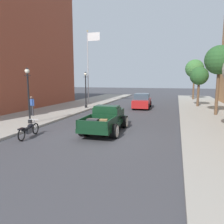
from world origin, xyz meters
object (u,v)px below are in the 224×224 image
at_px(street_lamp_far, 86,87).
at_px(hotrod_truck_dark_green, 107,119).
at_px(pedestrian_sidewalk_left, 32,105).
at_px(flagpole, 89,59).
at_px(street_tree_farthest, 195,69).
at_px(street_tree_second, 219,61).
at_px(car_background_red, 142,101).
at_px(motorcycle_parked, 29,130).
at_px(street_tree_third, 199,76).
at_px(street_lamp_near, 28,91).

bearing_deg(street_lamp_far, hotrod_truck_dark_green, -59.30).
bearing_deg(street_lamp_far, pedestrian_sidewalk_left, -110.54).
bearing_deg(flagpole, street_tree_farthest, 34.25).
height_order(street_lamp_far, street_tree_second, street_tree_second).
distance_m(hotrod_truck_dark_green, street_tree_farthest, 24.06).
height_order(car_background_red, street_tree_second, street_tree_second).
xyz_separation_m(motorcycle_parked, street_lamp_far, (-1.62, 11.58, 1.94)).
height_order(hotrod_truck_dark_green, car_background_red, car_background_red).
bearing_deg(street_tree_third, motorcycle_parked, -121.54).
bearing_deg(car_background_red, street_tree_second, -26.76).
bearing_deg(pedestrian_sidewalk_left, car_background_red, 46.75).
distance_m(street_tree_third, street_tree_farthest, 9.15).
bearing_deg(street_lamp_near, motorcycle_parked, -53.53).
height_order(car_background_red, street_lamp_far, street_lamp_far).
bearing_deg(street_tree_second, car_background_red, 153.24).
distance_m(flagpole, street_tree_third, 13.45).
bearing_deg(street_tree_second, street_tree_third, 99.17).
bearing_deg(motorcycle_parked, flagpole, 100.85).
xyz_separation_m(street_tree_second, street_tree_third, (-0.97, 6.00, -1.21)).
relative_size(hotrod_truck_dark_green, pedestrian_sidewalk_left, 3.02).
bearing_deg(car_background_red, pedestrian_sidewalk_left, -133.25).
bearing_deg(street_tree_farthest, hotrod_truck_dark_green, -106.13).
bearing_deg(street_lamp_near, hotrod_truck_dark_green, 0.12).
relative_size(street_tree_third, street_tree_farthest, 0.74).
xyz_separation_m(motorcycle_parked, street_lamp_near, (-2.02, 2.74, 1.94)).
bearing_deg(street_tree_third, street_lamp_near, -131.47).
relative_size(street_lamp_near, street_tree_third, 0.86).
bearing_deg(motorcycle_parked, street_tree_second, 43.40).
relative_size(hotrod_truck_dark_green, street_tree_second, 0.85).
xyz_separation_m(motorcycle_parked, car_background_red, (4.11, 13.99, 0.33)).
bearing_deg(street_tree_farthest, pedestrian_sidewalk_left, -125.14).
bearing_deg(pedestrian_sidewalk_left, street_tree_farthest, 54.86).
bearing_deg(motorcycle_parked, street_lamp_near, 126.47).
xyz_separation_m(car_background_red, flagpole, (-7.26, 2.45, 5.00)).
bearing_deg(car_background_red, street_tree_farthest, 62.11).
bearing_deg(car_background_red, hotrod_truck_dark_green, -92.44).
relative_size(pedestrian_sidewalk_left, street_lamp_near, 0.43).
bearing_deg(street_tree_farthest, car_background_red, -117.89).
relative_size(car_background_red, street_tree_second, 0.75).
bearing_deg(motorcycle_parked, street_tree_third, 58.46).
distance_m(pedestrian_sidewalk_left, street_tree_second, 16.22).
relative_size(motorcycle_parked, street_lamp_near, 0.55).
xyz_separation_m(flagpole, street_tree_third, (13.26, 0.03, -2.23)).
xyz_separation_m(car_background_red, street_tree_second, (6.97, -3.52, 3.99)).
bearing_deg(street_tree_farthest, street_lamp_far, -130.30).
relative_size(pedestrian_sidewalk_left, street_tree_third, 0.37).
bearing_deg(street_tree_third, hotrod_truck_dark_green, -115.29).
distance_m(street_tree_second, street_tree_farthest, 15.09).
bearing_deg(flagpole, street_lamp_near, -85.31).
relative_size(hotrod_truck_dark_green, motorcycle_parked, 2.36).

